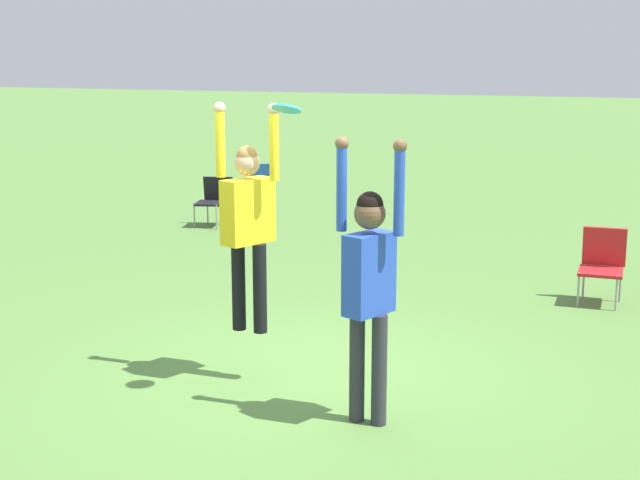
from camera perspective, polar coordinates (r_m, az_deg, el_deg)
name	(u,v)px	position (r m, az deg, el deg)	size (l,w,h in m)	color
ground_plane	(304,374)	(8.12, -1.06, -8.54)	(120.00, 120.00, 0.00)	#56843D
person_jumping	(248,214)	(7.63, -4.63, 1.69)	(0.62, 0.51, 1.98)	black
person_defending	(369,275)	(6.73, 3.16, -2.23)	(0.56, 0.45, 2.22)	#2D2D38
frisbee	(286,109)	(6.90, -2.17, 8.39)	(0.23, 0.23, 0.09)	#2D9EDB
camping_chair_1	(215,197)	(15.14, -6.76, 2.72)	(0.64, 0.69, 0.82)	gray
camping_chair_2	(602,261)	(10.78, 17.62, -1.28)	(0.53, 0.57, 0.87)	gray
camping_chair_3	(260,184)	(16.67, -3.88, 3.61)	(0.62, 0.68, 0.86)	gray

